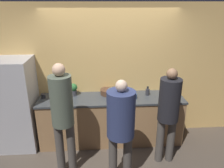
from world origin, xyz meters
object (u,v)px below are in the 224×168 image
object	(u,v)px
cup_black	(43,96)
person_right	(168,109)
refrigerator	(16,105)
person_left	(62,112)
fruit_bowl	(109,92)
utensil_crock	(164,91)
cup_blue	(135,96)
potted_plant	(74,89)
bottle_dark	(148,92)
person_center	(121,122)

from	to	relation	value
cup_black	person_right	bearing A→B (deg)	-18.79
refrigerator	person_right	bearing A→B (deg)	-13.73
refrigerator	person_left	xyz separation A→B (m)	(0.97, -0.78, 0.23)
fruit_bowl	utensil_crock	world-z (taller)	utensil_crock
cup_blue	cup_black	bearing A→B (deg)	175.28
refrigerator	potted_plant	world-z (taller)	refrigerator
bottle_dark	cup_black	world-z (taller)	bottle_dark
person_center	person_right	bearing A→B (deg)	24.34
person_center	cup_black	size ratio (longest dim) A/B	19.99
bottle_dark	fruit_bowl	bearing A→B (deg)	172.89
person_center	potted_plant	xyz separation A→B (m)	(-0.77, 1.18, 0.05)
bottle_dark	person_center	bearing A→B (deg)	-119.81
person_left	cup_black	distance (m)	1.00
refrigerator	bottle_dark	world-z (taller)	refrigerator
person_right	cup_blue	bearing A→B (deg)	127.00
person_right	fruit_bowl	xyz separation A→B (m)	(-0.91, 0.83, -0.01)
refrigerator	bottle_dark	xyz separation A→B (m)	(2.44, 0.10, 0.14)
refrigerator	bottle_dark	distance (m)	2.45
refrigerator	person_center	world-z (taller)	refrigerator
cup_black	cup_blue	distance (m)	1.69
person_right	potted_plant	world-z (taller)	person_right
potted_plant	fruit_bowl	bearing A→B (deg)	0.66
cup_blue	bottle_dark	bearing A→B (deg)	29.61
refrigerator	cup_blue	world-z (taller)	refrigerator
refrigerator	cup_black	bearing A→B (deg)	9.72
cup_black	cup_blue	world-z (taller)	cup_blue
person_left	cup_black	xyz separation A→B (m)	(-0.48, 0.87, -0.11)
cup_blue	utensil_crock	bearing A→B (deg)	14.89
refrigerator	person_center	xyz separation A→B (m)	(1.81, -1.00, 0.16)
cup_blue	fruit_bowl	bearing A→B (deg)	152.43
refrigerator	fruit_bowl	xyz separation A→B (m)	(1.71, 0.19, 0.13)
refrigerator	cup_blue	xyz separation A→B (m)	(2.18, -0.06, 0.12)
cup_blue	person_left	bearing A→B (deg)	-148.89
fruit_bowl	cup_black	distance (m)	1.23
utensil_crock	cup_blue	xyz separation A→B (m)	(-0.59, -0.16, -0.03)
cup_blue	potted_plant	world-z (taller)	potted_plant
person_center	person_right	distance (m)	0.88
cup_black	person_center	bearing A→B (deg)	-39.44
refrigerator	person_center	distance (m)	2.08
person_left	fruit_bowl	world-z (taller)	person_left
person_left	person_right	distance (m)	1.65
person_center	cup_black	xyz separation A→B (m)	(-1.32, 1.09, -0.04)
person_right	cup_black	xyz separation A→B (m)	(-2.13, 0.72, -0.02)
person_center	cup_black	bearing A→B (deg)	140.56
fruit_bowl	cup_blue	size ratio (longest dim) A/B	3.54
person_left	bottle_dark	xyz separation A→B (m)	(1.47, 0.88, -0.08)
person_center	potted_plant	bearing A→B (deg)	123.16
person_left	fruit_bowl	size ratio (longest dim) A/B	5.52
cup_black	potted_plant	bearing A→B (deg)	9.87
utensil_crock	bottle_dark	distance (m)	0.32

